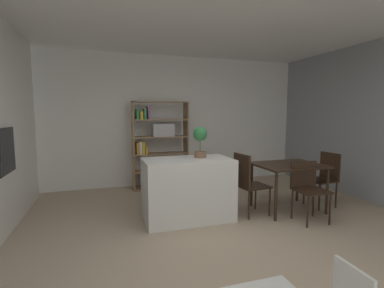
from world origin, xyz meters
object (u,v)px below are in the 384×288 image
object	(u,v)px
open_bookshelf	(157,142)
dining_chair_window_side	(325,175)
built_in_oven	(5,151)
potted_plant_on_island	(200,139)
dining_table	(289,169)
dining_chair_island_side	(247,180)
dining_chair_near	(307,185)
kitchen_island	(188,189)

from	to	relation	value
open_bookshelf	dining_chair_window_side	xyz separation A→B (m)	(2.48, -2.00, -0.44)
built_in_oven	potted_plant_on_island	bearing A→B (deg)	-1.57
dining_table	dining_chair_island_side	bearing A→B (deg)	-179.22
dining_chair_near	dining_table	bearing A→B (deg)	92.80
dining_chair_near	dining_chair_island_side	distance (m)	0.86
built_in_oven	kitchen_island	world-z (taller)	built_in_oven
open_bookshelf	dining_chair_near	size ratio (longest dim) A/B	2.12
potted_plant_on_island	dining_chair_near	xyz separation A→B (m)	(1.43, -0.64, -0.66)
open_bookshelf	built_in_oven	bearing A→B (deg)	-142.15
built_in_oven	dining_chair_island_side	size ratio (longest dim) A/B	0.64
dining_chair_near	dining_chair_island_side	bearing A→B (deg)	152.39
dining_chair_island_side	potted_plant_on_island	bearing A→B (deg)	67.53
kitchen_island	open_bookshelf	distance (m)	1.95
built_in_oven	dining_chair_island_side	xyz separation A→B (m)	(3.23, -0.28, -0.54)
dining_chair_island_side	kitchen_island	bearing A→B (deg)	75.56
dining_table	dining_chair_window_side	size ratio (longest dim) A/B	1.15
dining_chair_near	open_bookshelf	bearing A→B (deg)	127.92
kitchen_island	open_bookshelf	world-z (taller)	open_bookshelf
potted_plant_on_island	built_in_oven	bearing A→B (deg)	178.43
potted_plant_on_island	dining_table	size ratio (longest dim) A/B	0.45
built_in_oven	kitchen_island	xyz separation A→B (m)	(2.33, -0.14, -0.65)
open_bookshelf	dining_table	world-z (taller)	open_bookshelf
open_bookshelf	dining_chair_window_side	distance (m)	3.22
potted_plant_on_island	open_bookshelf	size ratio (longest dim) A/B	0.26
built_in_oven	dining_table	size ratio (longest dim) A/B	0.59
kitchen_island	dining_table	bearing A→B (deg)	-4.54
kitchen_island	dining_chair_near	distance (m)	1.75
built_in_oven	open_bookshelf	distance (m)	2.83
built_in_oven	dining_chair_island_side	bearing A→B (deg)	-4.92
dining_chair_window_side	dining_table	bearing A→B (deg)	-92.45
potted_plant_on_island	dining_chair_window_side	size ratio (longest dim) A/B	0.51
potted_plant_on_island	dining_chair_island_side	size ratio (longest dim) A/B	0.48
dining_table	dining_chair_island_side	world-z (taller)	dining_chair_island_side
dining_chair_near	dining_chair_island_side	xyz separation A→B (m)	(-0.75, 0.43, 0.03)
potted_plant_on_island	dining_table	distance (m)	1.53
built_in_oven	dining_chair_window_side	xyz separation A→B (m)	(4.71, -0.26, -0.56)
dining_table	dining_chair_island_side	distance (m)	0.75
kitchen_island	dining_table	distance (m)	1.67
built_in_oven	dining_chair_window_side	world-z (taller)	built_in_oven
potted_plant_on_island	dining_chair_near	world-z (taller)	potted_plant_on_island
open_bookshelf	dining_table	xyz separation A→B (m)	(1.74, -2.00, -0.30)
open_bookshelf	dining_chair_island_side	bearing A→B (deg)	-63.58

